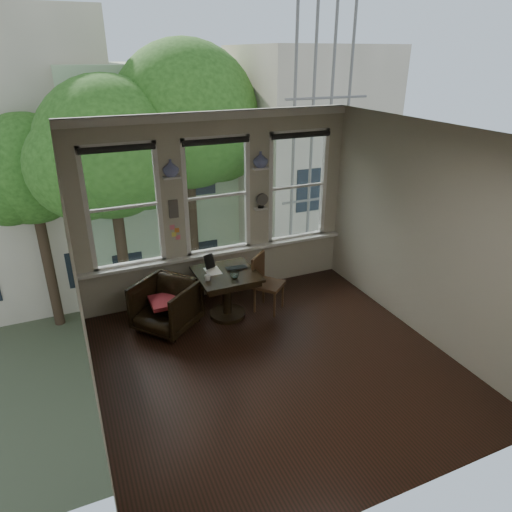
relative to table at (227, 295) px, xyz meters
name	(u,v)px	position (x,y,z in m)	size (l,w,h in m)	color
ground	(276,363)	(0.17, -1.40, -0.38)	(4.50, 4.50, 0.00)	black
ceiling	(281,134)	(0.17, -1.40, 2.62)	(4.50, 4.50, 0.00)	silver
wall_back	(217,208)	(0.17, 0.85, 1.12)	(4.50, 4.50, 0.00)	#B8B19D
wall_front	(404,371)	(0.17, -3.65, 1.12)	(4.50, 4.50, 0.00)	#B8B19D
wall_left	(80,298)	(-2.08, -1.40, 1.12)	(4.50, 4.50, 0.00)	#B8B19D
wall_right	(424,234)	(2.42, -1.40, 1.12)	(4.50, 4.50, 0.00)	#B8B19D
window_left	(124,207)	(-1.28, 0.85, 1.32)	(1.10, 0.12, 1.90)	white
window_center	(216,196)	(0.17, 0.85, 1.32)	(1.10, 0.12, 1.90)	white
window_right	(297,186)	(1.62, 0.85, 1.32)	(1.10, 0.12, 1.90)	white
shelf_left	(171,177)	(-0.55, 0.75, 1.73)	(0.26, 0.16, 0.03)	white
shelf_right	(261,168)	(0.90, 0.75, 1.73)	(0.26, 0.16, 0.03)	white
intercom	(173,209)	(-0.55, 0.78, 1.23)	(0.14, 0.06, 0.28)	#59544F
sticky_notes	(175,230)	(-0.55, 0.79, 0.88)	(0.16, 0.01, 0.24)	pink
desk_fan	(261,203)	(0.90, 0.73, 1.16)	(0.20, 0.20, 0.24)	#59544F
vase_left	(171,168)	(-0.55, 0.75, 1.86)	(0.24, 0.24, 0.25)	silver
vase_right	(261,160)	(0.90, 0.75, 1.86)	(0.24, 0.24, 0.25)	silver
table	(227,295)	(0.00, 0.00, 0.00)	(0.90, 0.90, 0.75)	black
armchair_left	(166,305)	(-0.94, 0.05, 0.00)	(0.80, 0.83, 0.75)	black
cushion_red	(166,301)	(-0.94, 0.05, 0.08)	(0.45, 0.45, 0.06)	maroon
side_chair_right	(269,284)	(0.67, -0.09, 0.09)	(0.42, 0.42, 0.92)	#3F2716
laptop	(237,269)	(0.19, 0.02, 0.39)	(0.33, 0.21, 0.03)	black
mug	(208,278)	(-0.33, -0.13, 0.42)	(0.09, 0.09, 0.09)	white
drinking_glass	(235,275)	(0.05, -0.21, 0.43)	(0.13, 0.13, 0.10)	white
tablet	(209,261)	(-0.18, 0.27, 0.48)	(0.16, 0.02, 0.22)	black
papers	(213,271)	(-0.17, 0.14, 0.38)	(0.22, 0.30, 0.00)	silver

